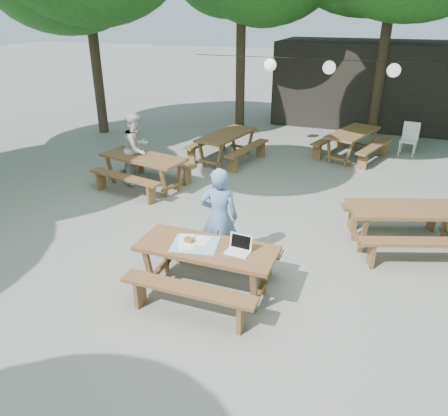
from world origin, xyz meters
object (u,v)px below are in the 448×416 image
object	(u,v)px
main_picnic_table	(207,268)
woman	(219,217)
plastic_chair	(408,146)
picnic_table_nw	(144,171)
second_person	(137,149)

from	to	relation	value
main_picnic_table	woman	size ratio (longest dim) A/B	1.21
plastic_chair	picnic_table_nw	bearing A→B (deg)	-131.02
picnic_table_nw	woman	xyz separation A→B (m)	(2.84, -2.50, 0.44)
second_person	plastic_chair	distance (m)	7.60
main_picnic_table	second_person	distance (m)	4.81
woman	second_person	size ratio (longest dim) A/B	0.99
main_picnic_table	picnic_table_nw	size ratio (longest dim) A/B	0.92
main_picnic_table	second_person	size ratio (longest dim) A/B	1.20
main_picnic_table	plastic_chair	bearing A→B (deg)	71.07
picnic_table_nw	woman	size ratio (longest dim) A/B	1.32
main_picnic_table	woman	world-z (taller)	woman
main_picnic_table	woman	distance (m)	0.92
woman	plastic_chair	xyz separation A→B (m)	(2.91, 7.32, -0.57)
picnic_table_nw	main_picnic_table	bearing A→B (deg)	-36.99
main_picnic_table	picnic_table_nw	distance (m)	4.43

